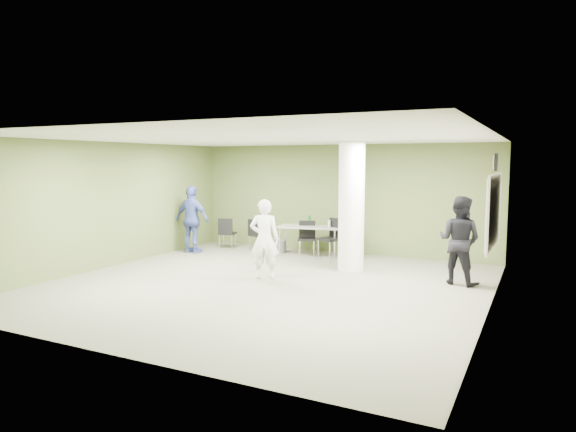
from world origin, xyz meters
The scene contains 17 objects.
floor centered at (0.00, 0.00, 0.00)m, with size 8.00×8.00×0.00m, color #4D4D3D.
ceiling centered at (0.00, 0.00, 2.80)m, with size 8.00×8.00×0.00m, color white.
wall_back centered at (0.00, 4.00, 1.40)m, with size 8.00×0.02×2.80m, color #4B5B2B.
wall_left centered at (-4.00, 0.00, 1.40)m, with size 0.02×8.00×2.80m, color #4B5B2B.
wall_right_cream centered at (4.00, 0.00, 1.40)m, with size 0.02×8.00×2.80m, color beige.
column centered at (1.00, 2.00, 1.40)m, with size 0.56×0.56×2.80m, color silver.
whiteboard centered at (3.92, 1.20, 1.50)m, with size 0.05×2.30×1.30m.
wall_clock centered at (3.92, 1.20, 2.35)m, with size 0.06×0.32×0.32m.
folding_table centered at (-0.55, 3.27, 0.69)m, with size 1.65×0.94×0.99m.
wastebasket centered at (-1.37, 3.25, 0.16)m, with size 0.28×0.28×0.33m, color #4C4C4C.
chair_back_left centered at (-2.96, 3.14, 0.49)m, with size 0.51×0.51×0.84m.
chair_back_right centered at (-2.10, 3.26, 0.49)m, with size 0.54×0.54×0.84m.
chair_table_left centered at (-0.60, 3.23, 0.51)m, with size 0.56×0.56×0.87m.
chair_table_right centered at (0.11, 3.17, 0.57)m, with size 0.64×0.64×0.98m.
woman_white centered at (-0.29, 0.46, 0.81)m, with size 0.59×0.39×1.62m, color silver.
man_black centered at (3.29, 1.73, 0.85)m, with size 0.83×0.65×1.71m, color black.
man_blue centered at (-3.40, 2.21, 0.87)m, with size 1.02×0.43×1.74m, color #38488C.
Camera 1 is at (4.68, -8.47, 2.36)m, focal length 32.00 mm.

